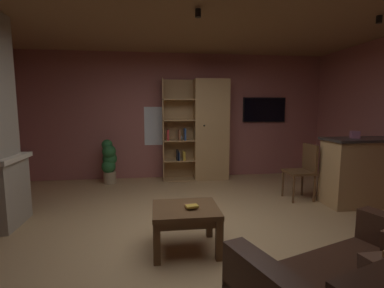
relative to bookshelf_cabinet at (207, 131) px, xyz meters
name	(u,v)px	position (x,y,z in m)	size (l,w,h in m)	color
floor	(196,236)	(-0.60, -2.67, -1.05)	(6.49, 5.82, 0.02)	tan
wall_back	(177,116)	(-0.60, 0.27, 0.29)	(6.61, 0.06, 2.66)	#9E5B56
ceiling	(197,0)	(-0.60, -2.67, 1.63)	(6.49, 5.82, 0.02)	#8E6B47
window_pane_back	(158,126)	(-1.02, 0.24, 0.09)	(0.59, 0.01, 0.82)	white
bookshelf_cabinet	(207,131)	(0.00, 0.00, 0.00)	(1.38, 0.41, 2.10)	tan
kitchen_bar_counter	(367,171)	(2.19, -1.94, -0.51)	(1.35, 0.58, 1.05)	tan
tissue_box	(355,135)	(1.95, -1.92, 0.07)	(0.12, 0.12, 0.11)	#995972
coffee_table	(186,215)	(-0.77, -2.98, -0.66)	(0.70, 0.60, 0.47)	brown
table_book_0	(191,206)	(-0.71, -2.97, -0.56)	(0.13, 0.11, 0.02)	brown
table_book_1	(192,206)	(-0.71, -3.04, -0.54)	(0.13, 0.09, 0.02)	gold
dining_chair	(303,168)	(1.35, -1.55, -0.51)	(0.43, 0.43, 0.92)	brown
potted_floor_plant	(109,160)	(-2.01, -0.14, -0.57)	(0.30, 0.33, 0.89)	#9E896B
wall_mounted_tv	(264,110)	(1.34, 0.21, 0.43)	(0.96, 0.06, 0.54)	black
track_light_spot_1	(198,13)	(-0.56, -2.49, 1.55)	(0.07, 0.07, 0.09)	black
track_light_spot_2	(379,19)	(1.68, -2.55, 1.55)	(0.07, 0.07, 0.09)	black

